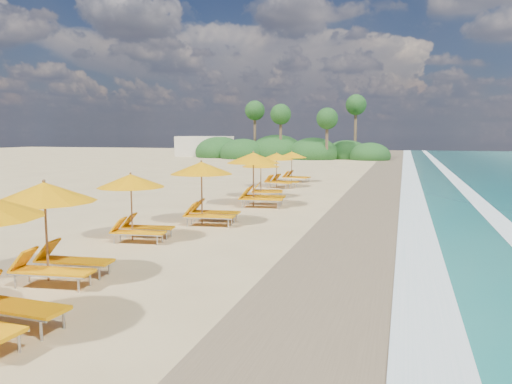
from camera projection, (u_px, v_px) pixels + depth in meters
name	position (u px, v px, depth m)	size (l,w,h in m)	color
ground	(256.00, 225.00, 17.70)	(160.00, 160.00, 0.00)	tan
wet_sand	(370.00, 231.00, 16.55)	(4.00, 160.00, 0.01)	olive
surf_foam	(456.00, 235.00, 15.78)	(4.00, 160.00, 0.01)	white
station_2	(53.00, 225.00, 10.89)	(2.64, 2.49, 2.29)	olive
station_3	(136.00, 202.00, 15.10)	(2.46, 2.33, 2.11)	olive
station_4	(207.00, 188.00, 17.82)	(2.69, 2.54, 2.33)	olive
station_5	(258.00, 175.00, 22.13)	(2.88, 2.72, 2.49)	olive
station_6	(264.00, 175.00, 25.22)	(2.45, 2.35, 2.01)	olive
station_7	(279.00, 168.00, 29.83)	(2.72, 2.66, 2.14)	olive
station_8	(294.00, 165.00, 33.03)	(2.45, 2.32, 2.09)	olive
treeline	(284.00, 151.00, 63.69)	(25.80, 8.80, 9.74)	#163D14
beach_building	(205.00, 146.00, 69.46)	(7.00, 5.00, 2.80)	beige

